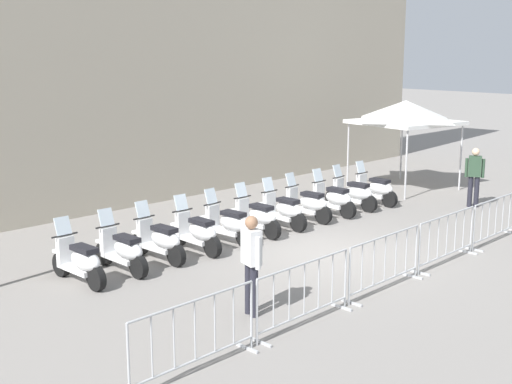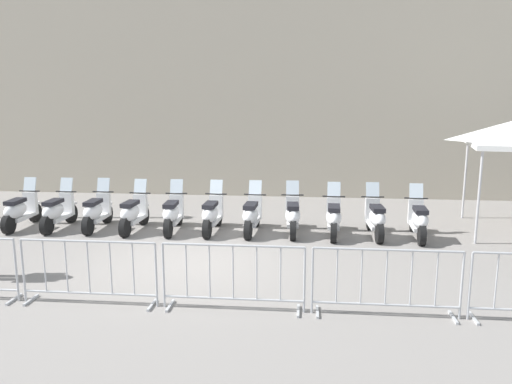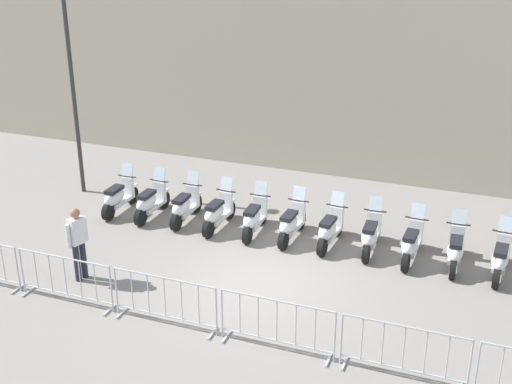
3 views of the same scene
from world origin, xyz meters
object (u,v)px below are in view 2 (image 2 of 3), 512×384
Objects in this scene: motorcycle_1 at (57,212)px; motorcycle_8 at (334,218)px; motorcycle_9 at (376,219)px; barrier_segment_3 at (233,278)px; motorcycle_2 at (96,212)px; barrier_segment_2 at (89,273)px; motorcycle_10 at (418,220)px; motorcycle_0 at (20,211)px; motorcycle_3 at (133,214)px; motorcycle_4 at (173,214)px; motorcycle_6 at (252,216)px; motorcycle_7 at (293,216)px; barrier_segment_4 at (386,283)px; motorcycle_5 at (212,215)px.

motorcycle_1 is 6.94m from motorcycle_8.
motorcycle_9 reaches higher than barrier_segment_3.
motorcycle_2 is 4.82m from barrier_segment_2.
barrier_segment_2 is at bearing -133.69° from motorcycle_10.
barrier_segment_3 is at bearing -29.90° from motorcycle_1.
motorcycle_0 is at bearing 141.51° from barrier_segment_2.
motorcycle_2 is 0.99m from motorcycle_3.
motorcycle_4 is at bearing 9.66° from motorcycle_2.
motorcycle_10 is (1.95, 0.33, 0.00)m from motorcycle_8.
motorcycle_8 reaches higher than barrier_segment_2.
motorcycle_0 is 5.94m from motorcycle_6.
motorcycle_6 is 1.00m from motorcycle_7.
motorcycle_4 is 4.93m from barrier_segment_3.
barrier_segment_2 is 4.67m from barrier_segment_4.
motorcycle_10 is (7.80, 1.38, 0.00)m from motorcycle_2.
motorcycle_0 is 6.94m from motorcycle_7.
motorcycle_1 is 3.96m from motorcycle_5.
motorcycle_5 and motorcycle_7 have the same top height.
barrier_segment_4 is (1.34, -4.24, 0.07)m from motorcycle_8.
barrier_segment_3 is at bearing -111.45° from motorcycle_9.
motorcycle_3 is 0.78× the size of barrier_segment_4.
motorcycle_2 is at bearing 156.08° from barrier_segment_4.
motorcycle_4 is 0.77× the size of barrier_segment_4.
motorcycle_4 and motorcycle_8 have the same top height.
motorcycle_1 is 7.94m from motorcycle_9.
motorcycle_2 and motorcycle_10 have the same top height.
motorcycle_1 is at bearing -168.48° from motorcycle_5.
motorcycle_6 is 1.01× the size of motorcycle_7.
motorcycle_1 is at bearing -169.41° from motorcycle_3.
motorcycle_5 and motorcycle_9 have the same top height.
motorcycle_8 is at bearing 78.51° from barrier_segment_3.
motorcycle_0 is at bearing -166.88° from motorcycle_2.
motorcycle_7 is at bearing 11.22° from motorcycle_2.
motorcycle_1 is 0.78× the size of barrier_segment_2.
motorcycle_10 is at bearing 10.57° from motorcycle_1.
motorcycle_2 and motorcycle_9 have the same top height.
motorcycle_5 is at bearing -167.62° from motorcycle_7.
motorcycle_3 is (2.92, 0.56, 0.00)m from motorcycle_0.
motorcycle_9 is 0.77× the size of barrier_segment_2.
motorcycle_7 is at bearing 13.22° from motorcycle_6.
barrier_segment_2 is 1.00× the size of barrier_segment_4.
motorcycle_7 is 0.99× the size of motorcycle_10.
motorcycle_7 is 0.77× the size of barrier_segment_4.
barrier_segment_4 is at bearing -33.94° from motorcycle_4.
motorcycle_10 is 5.79m from barrier_segment_3.
barrier_segment_4 is (4.27, -3.73, 0.07)m from motorcycle_5.
motorcycle_6 is at bearing 11.78° from motorcycle_4.
barrier_segment_3 is at bearing -89.56° from motorcycle_7.
motorcycle_5 is 3.97m from motorcycle_9.
motorcycle_8 is 0.78× the size of barrier_segment_3.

